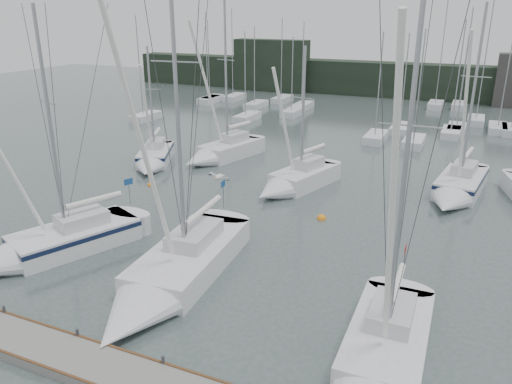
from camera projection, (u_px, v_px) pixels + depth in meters
The scene contains 15 objects.
ground at pixel (177, 304), 22.49m from camera, with size 160.00×160.00×0.00m, color #42514D.
dock at pixel (103, 369), 18.13m from camera, with size 24.00×2.00×0.40m, color slate.
far_treeline at pixel (399, 80), 74.84m from camera, with size 90.00×4.00×5.00m, color black.
far_building_left at pixel (271, 65), 80.22m from camera, with size 12.00×3.00×8.00m, color black.
mast_forest at pixel (387, 119), 58.25m from camera, with size 53.84×27.50×14.86m.
sailboat_near_left at pixel (42, 247), 26.46m from camera, with size 6.50×9.87×13.79m.
sailboat_near_center at pixel (166, 282), 23.16m from camera, with size 4.18×12.26×17.63m.
sailboat_near_right at pixel (379, 371), 17.51m from camera, with size 3.00×9.52×15.25m.
sailboat_mid_a at pixel (153, 159), 42.07m from camera, with size 5.44×8.03×10.52m.
sailboat_mid_b at pixel (218, 153), 43.65m from camera, with size 4.92×8.86×14.18m.
sailboat_mid_c at pixel (292, 183), 36.36m from camera, with size 4.81×8.36×10.97m.
sailboat_mid_d at pixel (457, 189), 34.90m from camera, with size 3.96×9.28×13.84m.
buoy_b at pixel (321, 219), 31.61m from camera, with size 0.60×0.60×0.60m, color orange.
buoy_c at pixel (150, 185), 37.61m from camera, with size 0.45×0.45×0.45m, color orange.
seagull at pixel (219, 177), 18.18m from camera, with size 0.93×0.45×0.19m.
Camera 1 is at (11.10, -16.27, 12.49)m, focal length 35.00 mm.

